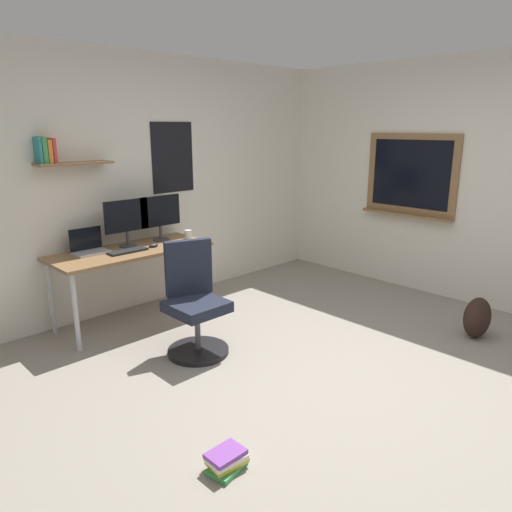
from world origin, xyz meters
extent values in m
plane|color=gray|center=(0.00, 0.00, 0.00)|extent=(5.20, 5.20, 0.00)
cube|color=silver|center=(0.00, 2.45, 1.30)|extent=(5.00, 0.10, 2.60)
cube|color=olive|center=(-0.84, 2.30, 1.55)|extent=(0.68, 0.20, 0.02)
cube|color=black|center=(0.29, 2.39, 1.55)|extent=(0.52, 0.01, 0.74)
cube|color=teal|center=(-1.14, 2.33, 1.67)|extent=(0.02, 0.14, 0.22)
cube|color=#3D934C|center=(-1.10, 2.33, 1.68)|extent=(0.04, 0.14, 0.23)
cube|color=orange|center=(-1.06, 2.33, 1.66)|extent=(0.04, 0.14, 0.20)
cube|color=#C63833|center=(-1.02, 2.33, 1.67)|extent=(0.03, 0.14, 0.21)
cube|color=silver|center=(2.45, 0.00, 1.30)|extent=(0.10, 5.00, 2.60)
cube|color=olive|center=(2.38, 0.72, 1.35)|extent=(0.04, 1.10, 0.90)
cube|color=black|center=(2.37, 0.72, 1.35)|extent=(0.01, 0.94, 0.76)
cube|color=olive|center=(2.34, 0.72, 0.89)|extent=(0.12, 1.10, 0.03)
cube|color=olive|center=(-0.48, 2.05, 0.72)|extent=(1.52, 0.64, 0.03)
cylinder|color=#B7B7BC|center=(-1.18, 1.79, 0.35)|extent=(0.04, 0.04, 0.70)
cylinder|color=#B7B7BC|center=(0.22, 1.79, 0.35)|extent=(0.04, 0.04, 0.70)
cylinder|color=#B7B7BC|center=(-1.18, 2.31, 0.35)|extent=(0.04, 0.04, 0.70)
cylinder|color=#B7B7BC|center=(0.22, 2.31, 0.35)|extent=(0.04, 0.04, 0.70)
cylinder|color=black|center=(-0.47, 1.03, 0.02)|extent=(0.52, 0.52, 0.04)
cylinder|color=#4C4C51|center=(-0.47, 1.03, 0.21)|extent=(0.05, 0.05, 0.34)
cube|color=#1E2333|center=(-0.47, 1.03, 0.42)|extent=(0.44, 0.44, 0.09)
cube|color=#1E2333|center=(-0.41, 1.22, 0.71)|extent=(0.40, 0.20, 0.48)
cube|color=#ADAFB5|center=(-0.82, 2.16, 0.74)|extent=(0.31, 0.21, 0.02)
cube|color=black|center=(-0.82, 2.26, 0.86)|extent=(0.31, 0.01, 0.21)
cylinder|color=#38383D|center=(-0.44, 2.16, 0.74)|extent=(0.17, 0.17, 0.01)
cylinder|color=#38383D|center=(-0.44, 2.16, 0.82)|extent=(0.03, 0.03, 0.14)
cube|color=black|center=(-0.44, 2.15, 1.04)|extent=(0.46, 0.02, 0.31)
cylinder|color=#38383D|center=(-0.06, 2.16, 0.74)|extent=(0.17, 0.17, 0.01)
cylinder|color=#38383D|center=(-0.06, 2.16, 0.82)|extent=(0.03, 0.03, 0.14)
cube|color=black|center=(-0.06, 2.15, 1.04)|extent=(0.46, 0.02, 0.31)
cube|color=black|center=(-0.56, 1.97, 0.74)|extent=(0.37, 0.13, 0.02)
ellipsoid|color=#262628|center=(-0.28, 1.97, 0.75)|extent=(0.10, 0.06, 0.03)
cylinder|color=silver|center=(0.18, 2.02, 0.78)|extent=(0.08, 0.08, 0.09)
ellipsoid|color=black|center=(1.55, -0.49, 0.19)|extent=(0.32, 0.22, 0.38)
cube|color=#3D934C|center=(-1.24, -0.23, 0.02)|extent=(0.24, 0.19, 0.03)
cube|color=gold|center=(-1.23, -0.21, 0.05)|extent=(0.22, 0.17, 0.03)
cube|color=silver|center=(-1.24, -0.22, 0.07)|extent=(0.22, 0.17, 0.03)
cube|color=#7A3D99|center=(-1.24, -0.22, 0.10)|extent=(0.21, 0.15, 0.03)
camera|label=1|loc=(-2.71, -1.97, 1.87)|focal=33.39mm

